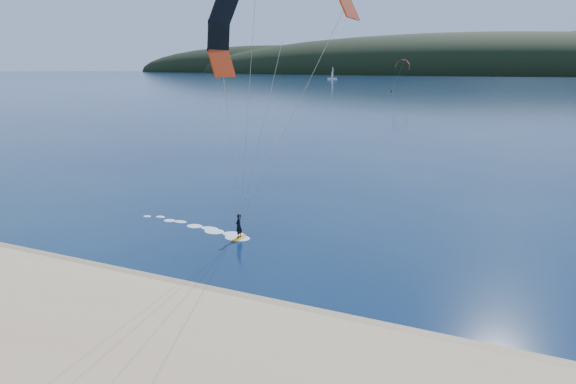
# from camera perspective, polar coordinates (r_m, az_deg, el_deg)

# --- Properties ---
(ground) EXTENTS (1800.00, 1800.00, 0.00)m
(ground) POSITION_cam_1_polar(r_m,az_deg,el_deg) (24.88, -14.77, -16.11)
(ground) COLOR #08173C
(ground) RESTS_ON ground
(wet_sand) EXTENTS (220.00, 2.50, 0.10)m
(wet_sand) POSITION_cam_1_polar(r_m,az_deg,el_deg) (28.02, -8.95, -12.00)
(wet_sand) COLOR #8E7A52
(wet_sand) RESTS_ON ground
(headland) EXTENTS (1200.00, 310.00, 140.00)m
(headland) POSITION_cam_1_polar(r_m,az_deg,el_deg) (761.89, 23.55, 12.39)
(headland) COLOR black
(headland) RESTS_ON ground
(kitesurfer_near) EXTENTS (21.29, 8.88, 17.07)m
(kitesurfer_near) POSITION_cam_1_polar(r_m,az_deg,el_deg) (26.91, -1.12, 16.06)
(kitesurfer_near) COLOR #F1AB1C
(kitesurfer_near) RESTS_ON ground
(kitesurfer_far) EXTENTS (8.85, 5.68, 13.57)m
(kitesurfer_far) POSITION_cam_1_polar(r_m,az_deg,el_deg) (223.16, 13.06, 13.84)
(kitesurfer_far) COLOR #F1AB1C
(kitesurfer_far) RESTS_ON ground
(sailboat) EXTENTS (8.11, 5.23, 11.55)m
(sailboat) POSITION_cam_1_polar(r_m,az_deg,el_deg) (446.04, 5.13, 12.95)
(sailboat) COLOR white
(sailboat) RESTS_ON ground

